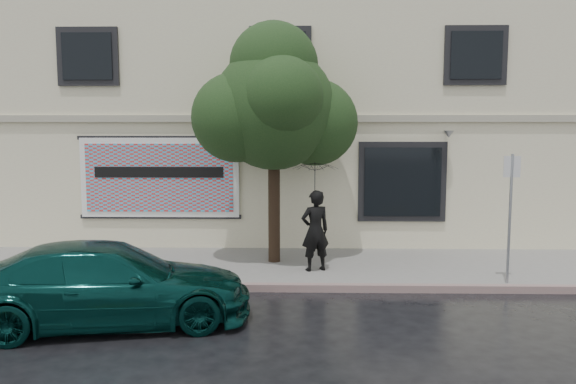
{
  "coord_description": "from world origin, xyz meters",
  "views": [
    {
      "loc": [
        0.52,
        -9.77,
        3.34
      ],
      "look_at": [
        0.26,
        2.2,
        1.98
      ],
      "focal_mm": 35.0,
      "sensor_mm": 36.0,
      "label": 1
    }
  ],
  "objects": [
    {
      "name": "ground",
      "position": [
        0.0,
        0.0,
        0.0
      ],
      "size": [
        90.0,
        90.0,
        0.0
      ],
      "primitive_type": "plane",
      "color": "black",
      "rests_on": "ground"
    },
    {
      "name": "sidewalk",
      "position": [
        0.0,
        3.25,
        0.07
      ],
      "size": [
        20.0,
        3.5,
        0.15
      ],
      "primitive_type": "cube",
      "color": "gray",
      "rests_on": "ground"
    },
    {
      "name": "curb",
      "position": [
        0.0,
        1.5,
        0.07
      ],
      "size": [
        20.0,
        0.18,
        0.16
      ],
      "primitive_type": "cube",
      "color": "slate",
      "rests_on": "ground"
    },
    {
      "name": "building",
      "position": [
        0.0,
        9.0,
        3.5
      ],
      "size": [
        20.0,
        8.12,
        7.0
      ],
      "color": "beige",
      "rests_on": "ground"
    },
    {
      "name": "billboard",
      "position": [
        -3.2,
        4.92,
        2.05
      ],
      "size": [
        4.3,
        0.16,
        2.2
      ],
      "color": "white",
      "rests_on": "ground"
    },
    {
      "name": "car",
      "position": [
        -2.75,
        -0.5,
        0.7
      ],
      "size": [
        5.13,
        3.02,
        1.4
      ],
      "primitive_type": "imported",
      "rotation": [
        0.0,
        0.0,
        1.77
      ],
      "color": "#08332F",
      "rests_on": "ground"
    },
    {
      "name": "pedestrian",
      "position": [
        0.86,
        2.64,
        1.06
      ],
      "size": [
        0.78,
        0.65,
        1.83
      ],
      "primitive_type": "imported",
      "rotation": [
        0.0,
        0.0,
        3.52
      ],
      "color": "black",
      "rests_on": "sidewalk"
    },
    {
      "name": "umbrella",
      "position": [
        0.86,
        2.64,
        2.37
      ],
      "size": [
        1.41,
        1.41,
        0.79
      ],
      "primitive_type": "imported",
      "rotation": [
        0.0,
        0.0,
        0.43
      ],
      "color": "black",
      "rests_on": "pedestrian"
    },
    {
      "name": "street_tree",
      "position": [
        -0.1,
        3.5,
        3.79
      ],
      "size": [
        2.89,
        2.89,
        5.1
      ],
      "color": "#322416",
      "rests_on": "sidewalk"
    },
    {
      "name": "sign_pole",
      "position": [
        4.83,
        1.7,
        1.75
      ],
      "size": [
        0.33,
        0.07,
        2.68
      ],
      "rotation": [
        0.0,
        0.0,
        -0.14
      ],
      "color": "gray",
      "rests_on": "sidewalk"
    }
  ]
}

